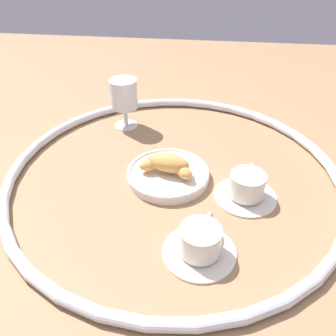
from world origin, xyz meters
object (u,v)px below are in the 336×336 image
object	(u,v)px
croissant_large	(168,164)
pastry_plate	(168,174)
coffee_cup_near	(200,243)
juice_glass_left	(124,96)
coffee_cup_far	(247,187)

from	to	relation	value
croissant_large	pastry_plate	bearing A→B (deg)	-102.06
coffee_cup_near	juice_glass_left	world-z (taller)	juice_glass_left
coffee_cup_far	juice_glass_left	size ratio (longest dim) A/B	0.97
pastry_plate	coffee_cup_near	xyz separation A→B (m)	(-0.08, 0.21, 0.01)
coffee_cup_near	coffee_cup_far	bearing A→B (deg)	-118.73
pastry_plate	croissant_large	xyz separation A→B (m)	(0.00, 0.00, 0.03)
coffee_cup_near	pastry_plate	bearing A→B (deg)	-68.53
pastry_plate	coffee_cup_far	world-z (taller)	coffee_cup_far
croissant_large	juice_glass_left	xyz separation A→B (m)	(0.15, -0.24, 0.05)
coffee_cup_near	croissant_large	bearing A→B (deg)	-68.08
croissant_large	coffee_cup_near	bearing A→B (deg)	111.92
pastry_plate	coffee_cup_far	bearing A→B (deg)	165.80
coffee_cup_near	juice_glass_left	bearing A→B (deg)	-62.25
juice_glass_left	coffee_cup_far	bearing A→B (deg)	139.57
pastry_plate	croissant_large	size ratio (longest dim) A/B	1.43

